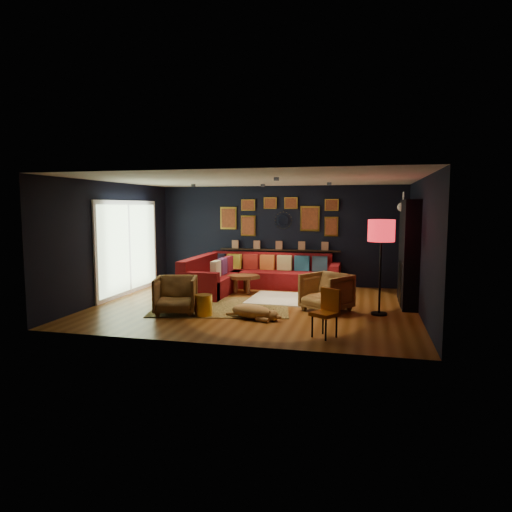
% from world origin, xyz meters
% --- Properties ---
extents(floor, '(6.50, 6.50, 0.00)m').
position_xyz_m(floor, '(0.00, 0.00, 0.00)').
color(floor, brown).
rests_on(floor, ground).
extents(room_walls, '(6.50, 6.50, 6.50)m').
position_xyz_m(room_walls, '(0.00, 0.00, 1.59)').
color(room_walls, black).
rests_on(room_walls, ground).
extents(sectional, '(3.41, 2.69, 0.86)m').
position_xyz_m(sectional, '(-0.61, 1.81, 0.32)').
color(sectional, maroon).
rests_on(sectional, ground).
extents(ledge, '(3.20, 0.12, 0.04)m').
position_xyz_m(ledge, '(0.00, 2.68, 0.92)').
color(ledge, black).
rests_on(ledge, room_walls).
extents(gallery_wall, '(3.15, 0.04, 1.02)m').
position_xyz_m(gallery_wall, '(-0.01, 2.72, 1.81)').
color(gallery_wall, gold).
rests_on(gallery_wall, room_walls).
extents(sunburst_mirror, '(0.47, 0.16, 0.47)m').
position_xyz_m(sunburst_mirror, '(0.10, 2.72, 1.70)').
color(sunburst_mirror, silver).
rests_on(sunburst_mirror, room_walls).
extents(fireplace, '(0.31, 1.60, 2.20)m').
position_xyz_m(fireplace, '(3.09, 0.90, 1.02)').
color(fireplace, black).
rests_on(fireplace, ground).
extents(deer_head, '(0.50, 0.28, 0.45)m').
position_xyz_m(deer_head, '(3.14, 1.40, 2.05)').
color(deer_head, white).
rests_on(deer_head, fireplace).
extents(sliding_door, '(0.06, 2.80, 2.20)m').
position_xyz_m(sliding_door, '(-3.22, 0.60, 1.10)').
color(sliding_door, white).
rests_on(sliding_door, ground).
extents(ceiling_spots, '(3.30, 2.50, 0.06)m').
position_xyz_m(ceiling_spots, '(-0.00, 0.80, 2.56)').
color(ceiling_spots, black).
rests_on(ceiling_spots, room_walls).
extents(shag_rug, '(2.06, 1.52, 0.03)m').
position_xyz_m(shag_rug, '(0.74, 0.78, 0.01)').
color(shag_rug, white).
rests_on(shag_rug, ground).
extents(leopard_rug, '(3.04, 2.43, 0.02)m').
position_xyz_m(leopard_rug, '(-0.63, -0.30, 0.01)').
color(leopard_rug, tan).
rests_on(leopard_rug, ground).
extents(coffee_table, '(0.96, 0.82, 0.41)m').
position_xyz_m(coffee_table, '(-0.60, 1.28, 0.35)').
color(coffee_table, '#5A2E19').
rests_on(coffee_table, shag_rug).
extents(pouf, '(0.57, 0.57, 0.38)m').
position_xyz_m(pouf, '(-1.30, 0.37, 0.22)').
color(pouf, maroon).
rests_on(pouf, shag_rug).
extents(armchair_left, '(0.94, 0.90, 0.79)m').
position_xyz_m(armchair_left, '(-1.32, -1.05, 0.40)').
color(armchair_left, '#C08541').
rests_on(armchair_left, ground).
extents(armchair_right, '(1.09, 1.08, 0.83)m').
position_xyz_m(armchair_right, '(1.49, -0.16, 0.41)').
color(armchair_right, '#C08541').
rests_on(armchair_right, ground).
extents(gold_stool, '(0.33, 0.33, 0.41)m').
position_xyz_m(gold_stool, '(-0.72, -1.13, 0.21)').
color(gold_stool, gold).
rests_on(gold_stool, ground).
extents(orange_chair, '(0.50, 0.50, 0.76)m').
position_xyz_m(orange_chair, '(1.65, -1.95, 0.45)').
color(orange_chair, black).
rests_on(orange_chair, ground).
extents(floor_lamp, '(0.50, 0.50, 1.82)m').
position_xyz_m(floor_lamp, '(2.50, -0.23, 1.54)').
color(floor_lamp, black).
rests_on(floor_lamp, ground).
extents(dog, '(1.23, 0.85, 0.35)m').
position_xyz_m(dog, '(0.21, -1.11, 0.19)').
color(dog, tan).
rests_on(dog, leopard_rug).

